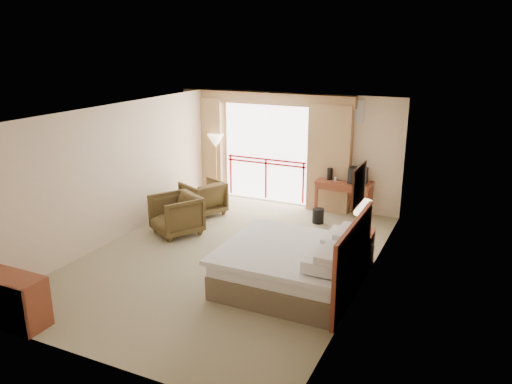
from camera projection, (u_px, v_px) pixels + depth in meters
The scene contains 29 objects.
floor at pixel (230, 257), 9.29m from camera, with size 7.00×7.00×0.00m, color gray.
ceiling at pixel (227, 112), 8.50m from camera, with size 7.00×7.00×0.00m, color white.
wall_back at pixel (297, 150), 11.93m from camera, with size 5.00×5.00×0.00m, color beige.
wall_front at pixel (88, 263), 5.86m from camera, with size 5.00×5.00×0.00m, color beige.
wall_left at pixel (117, 172), 9.91m from camera, with size 7.00×7.00×0.00m, color beige.
wall_right at pixel (368, 206), 7.89m from camera, with size 7.00×7.00×0.00m, color beige.
balcony_door at pixel (266, 153), 12.28m from camera, with size 2.40×2.40×0.00m, color white.
balcony_railing at pixel (266, 169), 12.38m from camera, with size 2.09×0.03×1.02m.
curtain_left at pixel (206, 146), 12.82m from camera, with size 1.00×0.26×2.50m, color #99714B.
curtain_right at pixel (329, 159), 11.49m from camera, with size 1.00×0.26×2.50m, color #99714B.
valance at pixel (265, 98), 11.80m from camera, with size 4.40×0.22×0.28m, color #99714B.
hvac_vent at pixel (353, 111), 11.09m from camera, with size 0.50×0.04×0.50m, color silver.
bed at pixel (294, 266), 8.06m from camera, with size 2.13×2.06×0.97m.
headboard at pixel (353, 261), 7.59m from camera, with size 0.06×2.10×1.30m, color maroon.
framed_art at pixel (359, 185), 7.23m from camera, with size 0.04×0.72×0.60m.
nightstand at pixel (359, 249), 8.84m from camera, with size 0.46×0.55×0.66m, color maroon.
table_lamp at pixel (363, 208), 8.66m from camera, with size 0.30×0.30×0.53m.
phone at pixel (356, 232), 8.62m from camera, with size 0.18×0.14×0.08m, color black.
desk at pixel (345, 188), 11.37m from camera, with size 1.24×0.60×0.81m.
tv at pixel (358, 175), 11.09m from camera, with size 0.39×0.31×0.35m.
coffee_maker at pixel (330, 174), 11.37m from camera, with size 0.13×0.13×0.27m, color black.
cup at pixel (335, 179), 11.29m from camera, with size 0.06×0.06×0.09m, color white.
wastebasket at pixel (318, 216), 10.98m from camera, with size 0.26×0.26×0.32m, color black.
armchair_far at pixel (204, 214), 11.61m from camera, with size 0.84×0.86×0.78m, color #423217.
armchair_near at pixel (177, 233), 10.42m from camera, with size 0.89×0.91×0.83m, color #423217.
side_table at pixel (188, 203), 11.26m from camera, with size 0.46×0.46×0.50m.
book at pixel (187, 196), 11.21m from camera, with size 0.17×0.22×0.02m, color white.
floor_lamp at pixel (216, 143), 12.46m from camera, with size 0.41×0.41×1.63m.
dresser at pixel (9, 300), 7.01m from camera, with size 1.11×0.47×0.74m.
Camera 1 is at (4.06, -7.52, 3.86)m, focal length 35.00 mm.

